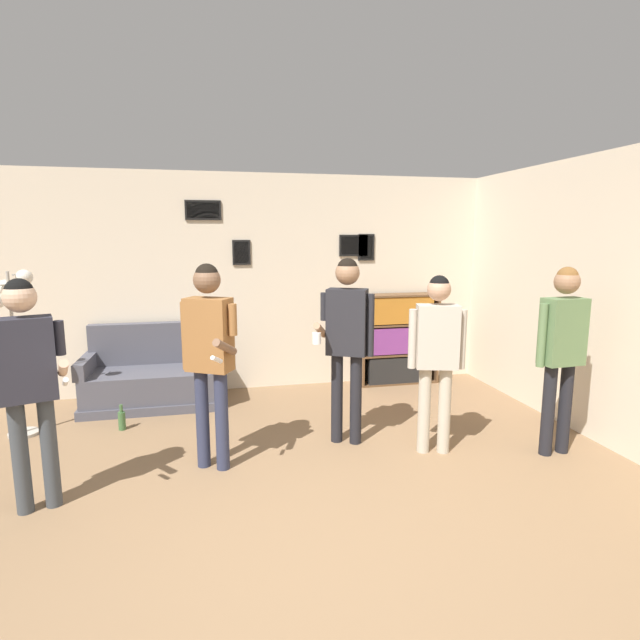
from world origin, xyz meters
The scene contains 12 objects.
ground_plane centered at (0.00, 0.00, 0.00)m, with size 20.00×20.00×0.00m, color #846647.
wall_back centered at (0.00, 3.81, 1.35)m, with size 8.50×0.08×2.70m.
wall_right centered at (3.08, 1.89, 1.35)m, with size 0.06×6.18×2.70m.
couch centered at (-1.16, 3.40, 0.30)m, with size 1.54×0.80×0.91m.
bookshelf centered at (1.91, 3.59, 0.59)m, with size 1.05×0.30×1.19m.
floor_lamp centered at (-2.33, 2.69, 1.14)m, with size 0.36×0.39×1.63m.
person_player_foreground_left centered at (-1.73, 1.18, 1.02)m, with size 0.57×0.41×1.66m.
person_player_foreground_center centered at (-0.51, 1.57, 1.06)m, with size 0.45×0.59×1.72m.
person_watcher_holding_cup centered at (0.72, 1.84, 1.08)m, with size 0.58×0.37×1.74m.
person_spectator_near_bookshelf centered at (1.44, 1.47, 0.98)m, with size 0.48×0.29×1.60m.
person_spectator_far_right centered at (2.49, 1.20, 1.03)m, with size 0.50×0.23×1.68m.
bottle_on_floor centered at (-1.41, 2.62, 0.10)m, with size 0.07×0.07×0.26m.
Camera 1 is at (-0.48, -2.49, 1.93)m, focal length 28.00 mm.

